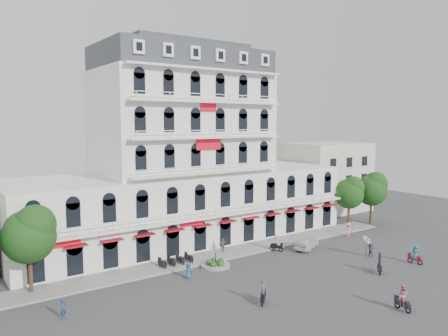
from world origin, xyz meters
TOP-DOWN VIEW (x-y plane):
  - ground at (0.00, 0.00)m, footprint 120.00×120.00m
  - sidewalk at (0.00, 9.00)m, footprint 53.00×4.00m
  - main_building at (0.00, 18.00)m, footprint 45.00×15.00m
  - flank_building_east at (30.00, 20.00)m, footprint 14.00×10.00m
  - traffic_island at (-3.00, 6.00)m, footprint 3.20×3.20m
  - parked_scooter_row at (-6.35, 8.80)m, footprint 4.40×1.80m
  - tree_west_inner at (-20.95, 9.48)m, footprint 4.76×4.76m
  - tree_east_inner at (24.05, 9.98)m, footprint 4.40×4.37m
  - tree_east_outer at (28.05, 8.98)m, footprint 4.65×4.65m
  - parked_car at (10.04, 5.07)m, footprint 5.09×3.67m
  - rider_west at (-5.10, -4.47)m, footprint 1.33×1.29m
  - rider_southwest at (3.53, -12.21)m, footprint 0.81×1.70m
  - rider_east at (15.66, -5.93)m, footprint 0.66×1.70m
  - rider_northeast at (9.72, -5.58)m, footprint 1.35×1.26m
  - rider_center at (6.26, 6.49)m, footprint 1.16×1.45m
  - pedestrian_left at (-7.25, 4.59)m, footprint 0.81×0.58m
  - pedestrian_mid at (0.41, 9.50)m, footprint 1.12×0.50m
  - pedestrian_right at (18.95, 5.93)m, footprint 1.43×1.32m
  - pedestrian_far at (-20.00, 2.48)m, footprint 0.70×0.72m
  - balloon_vendor at (13.51, -1.48)m, footprint 1.37×1.31m

SIDE VIEW (x-z plane):
  - ground at x=0.00m, z-range 0.00..0.00m
  - parked_scooter_row at x=-6.35m, z-range -0.55..0.55m
  - sidewalk at x=0.00m, z-range 0.00..0.16m
  - traffic_island at x=-3.00m, z-range -0.54..1.06m
  - pedestrian_left at x=-7.25m, z-range 0.00..1.56m
  - parked_car at x=10.04m, z-range 0.00..1.61m
  - pedestrian_far at x=-20.00m, z-range 0.00..1.67m
  - pedestrian_mid at x=0.41m, z-range 0.00..1.89m
  - pedestrian_right at x=18.95m, z-range 0.00..1.93m
  - rider_west at x=-5.10m, z-range -0.10..2.12m
  - rider_east at x=15.66m, z-range -0.01..2.15m
  - rider_center at x=6.26m, z-range 0.05..2.12m
  - rider_northeast at x=9.72m, z-range 0.01..2.32m
  - rider_southwest at x=3.53m, z-range 0.04..2.32m
  - balloon_vendor at x=13.51m, z-range 0.03..2.48m
  - tree_east_inner at x=24.05m, z-range 1.43..9.00m
  - tree_east_outer at x=28.05m, z-range 1.52..9.58m
  - tree_west_inner at x=-20.95m, z-range 1.56..9.81m
  - flank_building_east at x=30.00m, z-range 0.00..12.00m
  - main_building at x=0.00m, z-range -2.94..22.86m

